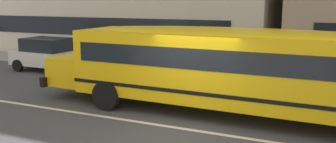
{
  "coord_description": "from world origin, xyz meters",
  "views": [
    {
      "loc": [
        3.42,
        -8.85,
        3.47
      ],
      "look_at": [
        -0.94,
        0.86,
        1.39
      ],
      "focal_mm": 38.91,
      "sensor_mm": 36.0,
      "label": 1
    }
  ],
  "objects": [
    {
      "name": "parked_car_white_by_hydrant",
      "position": [
        -9.35,
        5.08,
        0.84
      ],
      "size": [
        3.95,
        1.98,
        1.64
      ],
      "rotation": [
        0.0,
        0.0,
        -0.03
      ],
      "color": "silver",
      "rests_on": "ground_plane"
    },
    {
      "name": "school_bus",
      "position": [
        0.66,
        1.73,
        1.59
      ],
      "size": [
        12.04,
        2.99,
        2.68
      ],
      "rotation": [
        0.0,
        0.0,
        3.12
      ],
      "color": "yellow",
      "rests_on": "ground_plane"
    },
    {
      "name": "ground_plane",
      "position": [
        0.0,
        0.0,
        0.0
      ],
      "size": [
        400.0,
        400.0,
        0.0
      ],
      "primitive_type": "plane",
      "color": "#424244"
    },
    {
      "name": "lane_centreline",
      "position": [
        0.0,
        0.0,
        0.0
      ],
      "size": [
        110.0,
        0.16,
        0.01
      ],
      "primitive_type": "cube",
      "color": "silver",
      "rests_on": "ground_plane"
    },
    {
      "name": "sidewalk_far",
      "position": [
        0.0,
        7.85,
        0.01
      ],
      "size": [
        120.0,
        3.0,
        0.01
      ],
      "primitive_type": "cube",
      "color": "gray",
      "rests_on": "ground_plane"
    }
  ]
}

